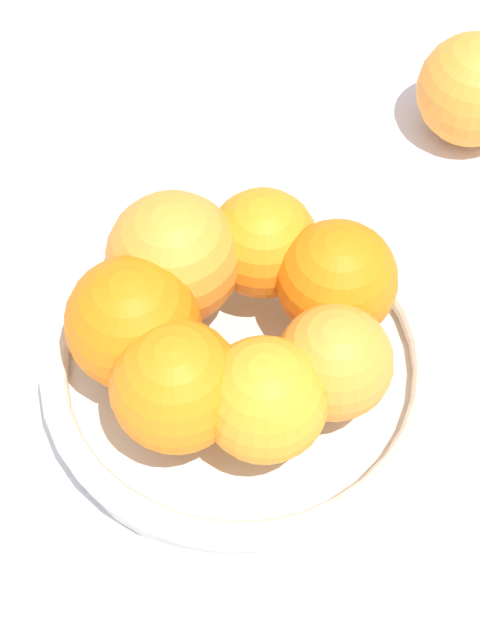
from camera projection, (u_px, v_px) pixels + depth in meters
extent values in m
plane|color=silver|center=(240.00, 382.00, 0.65)|extent=(4.00, 4.00, 0.00)
cylinder|color=silver|center=(240.00, 375.00, 0.64)|extent=(0.23, 0.23, 0.02)
torus|color=silver|center=(240.00, 361.00, 0.63)|extent=(0.23, 0.23, 0.02)
sphere|color=orange|center=(173.00, 258.00, 0.61)|extent=(0.08, 0.08, 0.08)
sphere|color=orange|center=(133.00, 323.00, 0.59)|extent=(0.08, 0.08, 0.08)
sphere|color=orange|center=(177.00, 387.00, 0.56)|extent=(0.07, 0.07, 0.07)
sphere|color=orange|center=(265.00, 400.00, 0.56)|extent=(0.07, 0.07, 0.07)
sphere|color=orange|center=(335.00, 362.00, 0.58)|extent=(0.06, 0.06, 0.06)
sphere|color=orange|center=(337.00, 280.00, 0.60)|extent=(0.07, 0.07, 0.07)
sphere|color=orange|center=(263.00, 243.00, 0.62)|extent=(0.07, 0.07, 0.07)
sphere|color=orange|center=(474.00, 90.00, 0.73)|extent=(0.08, 0.08, 0.08)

